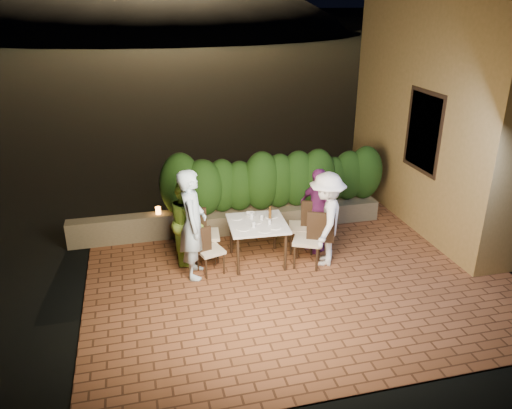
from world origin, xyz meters
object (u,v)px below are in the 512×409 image
object	(u,v)px
dining_table	(257,242)
diner_blue	(193,224)
diner_white	(326,219)
diner_purple	(317,210)
chair_left_front	(210,249)
bowl	(251,214)
parapet_lamp	(158,210)
beer_bottle	(270,214)
chair_right_back	(302,226)
diner_green	(187,222)
chair_left_back	(206,234)
chair_right_front	(308,239)

from	to	relation	value
dining_table	diner_blue	world-z (taller)	diner_blue
diner_white	diner_purple	world-z (taller)	diner_white
chair_left_front	bowl	bearing A→B (deg)	15.09
diner_white	parapet_lamp	xyz separation A→B (m)	(-2.74, 1.70, -0.26)
chair_left_front	parapet_lamp	world-z (taller)	chair_left_front
diner_blue	diner_purple	world-z (taller)	diner_blue
beer_bottle	chair_right_back	world-z (taller)	beer_bottle
dining_table	beer_bottle	bearing A→B (deg)	1.98
dining_table	parapet_lamp	bearing A→B (deg)	139.44
chair_left_front	parapet_lamp	distance (m)	1.74
bowl	chair_left_front	distance (m)	1.02
chair_right_back	diner_purple	xyz separation A→B (m)	(0.28, -0.01, 0.29)
diner_blue	diner_green	xyz separation A→B (m)	(-0.04, 0.54, -0.19)
beer_bottle	parapet_lamp	size ratio (longest dim) A/B	2.00
chair_left_front	diner_green	bearing A→B (deg)	103.59
dining_table	chair_left_front	xyz separation A→B (m)	(-0.86, -0.18, 0.06)
diner_blue	chair_left_back	bearing A→B (deg)	-19.62
diner_white	diner_purple	distance (m)	0.53
diner_purple	diner_white	bearing A→B (deg)	-23.31
diner_purple	beer_bottle	bearing A→B (deg)	-97.80
dining_table	diner_green	bearing A→B (deg)	163.20
bowl	diner_blue	bearing A→B (deg)	-154.81
bowl	chair_right_front	bearing A→B (deg)	-37.89
diner_green	diner_purple	world-z (taller)	diner_purple
chair_left_back	chair_left_front	bearing A→B (deg)	-84.10
bowl	beer_bottle	bearing A→B (deg)	-49.91
chair_left_back	diner_blue	bearing A→B (deg)	-113.33
dining_table	diner_white	bearing A→B (deg)	-15.92
beer_bottle	chair_left_front	size ratio (longest dim) A/B	0.32
chair_left_back	diner_white	world-z (taller)	diner_white
beer_bottle	diner_green	bearing A→B (deg)	166.10
beer_bottle	dining_table	bearing A→B (deg)	-178.02
diner_blue	parapet_lamp	world-z (taller)	diner_blue
bowl	chair_left_front	bearing A→B (deg)	-148.22
chair_right_front	chair_left_front	bearing A→B (deg)	21.06
bowl	diner_purple	distance (m)	1.22
diner_white	beer_bottle	bearing A→B (deg)	-83.09
diner_white	diner_purple	size ratio (longest dim) A/B	1.06
chair_left_front	diner_white	bearing A→B (deg)	-20.80
beer_bottle	parapet_lamp	world-z (taller)	beer_bottle
diner_blue	diner_green	bearing A→B (deg)	13.73
chair_right_back	parapet_lamp	size ratio (longest dim) A/B	7.05
chair_left_front	parapet_lamp	bearing A→B (deg)	99.06
chair_right_back	diner_blue	world-z (taller)	diner_blue
diner_green	diner_white	xyz separation A→B (m)	(2.30, -0.68, 0.09)
chair_left_front	chair_right_back	distance (m)	1.79
chair_left_back	parapet_lamp	size ratio (longest dim) A/B	7.11
diner_blue	diner_green	distance (m)	0.57
parapet_lamp	dining_table	bearing A→B (deg)	-40.56
beer_bottle	chair_right_front	xyz separation A→B (m)	(0.58, -0.34, -0.38)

